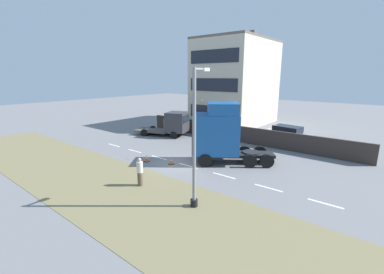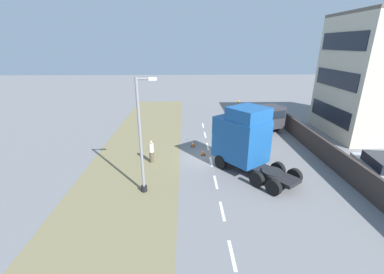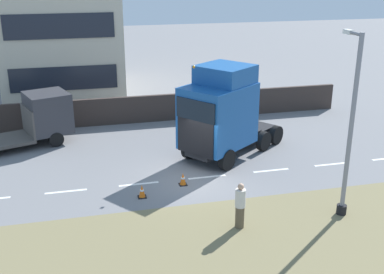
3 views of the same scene
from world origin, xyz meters
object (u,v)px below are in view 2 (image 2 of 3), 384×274
(flatbed_truck, at_px, (267,117))
(lamp_post, at_px, (142,144))
(pedestrian, at_px, (151,152))
(parked_car, at_px, (380,171))
(traffic_cone_lead, at_px, (203,152))
(traffic_cone_trailing, at_px, (193,144))
(lorry_cab, at_px, (244,139))

(flatbed_truck, height_order, lamp_post, lamp_post)
(pedestrian, bearing_deg, parked_car, -13.57)
(lamp_post, relative_size, pedestrian, 3.91)
(flatbed_truck, bearing_deg, traffic_cone_lead, 22.35)
(traffic_cone_lead, bearing_deg, traffic_cone_trailing, 111.95)
(lorry_cab, relative_size, pedestrian, 3.53)
(traffic_cone_trailing, bearing_deg, lorry_cab, -52.39)
(flatbed_truck, height_order, traffic_cone_lead, flatbed_truck)
(parked_car, distance_m, pedestrian, 15.91)
(flatbed_truck, distance_m, parked_car, 12.13)
(flatbed_truck, distance_m, pedestrian, 13.71)
(parked_car, distance_m, traffic_cone_lead, 12.38)
(lamp_post, relative_size, traffic_cone_trailing, 12.29)
(lorry_cab, bearing_deg, traffic_cone_trailing, 90.92)
(lamp_post, bearing_deg, flatbed_truck, 46.62)
(parked_car, relative_size, pedestrian, 2.64)
(traffic_cone_lead, distance_m, traffic_cone_trailing, 2.12)
(flatbed_truck, height_order, parked_car, flatbed_truck)
(parked_car, bearing_deg, flatbed_truck, 118.52)
(lorry_cab, relative_size, traffic_cone_trailing, 11.08)
(lorry_cab, relative_size, parked_car, 1.34)
(parked_car, height_order, pedestrian, parked_car)
(lamp_post, xyz_separation_m, traffic_cone_trailing, (3.28, 7.47, -2.94))
(traffic_cone_lead, relative_size, traffic_cone_trailing, 1.00)
(flatbed_truck, xyz_separation_m, lamp_post, (-11.28, -11.93, 1.75))
(lorry_cab, bearing_deg, pedestrian, 132.31)
(parked_car, bearing_deg, lamp_post, -169.31)
(pedestrian, relative_size, traffic_cone_trailing, 3.14)
(lorry_cab, xyz_separation_m, parked_car, (8.61, -2.40, -1.42))
(flatbed_truck, relative_size, traffic_cone_lead, 11.25)
(lamp_post, height_order, traffic_cone_lead, lamp_post)
(lorry_cab, xyz_separation_m, traffic_cone_trailing, (-3.50, 4.54, -2.09))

